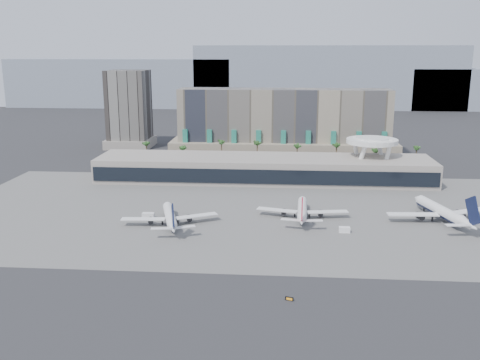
# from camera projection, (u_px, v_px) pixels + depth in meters

# --- Properties ---
(ground) EXTENTS (900.00, 900.00, 0.00)m
(ground) POSITION_uv_depth(u_px,v_px,m) (251.00, 262.00, 168.91)
(ground) COLOR #232326
(ground) RESTS_ON ground
(apron_pad) EXTENTS (260.00, 130.00, 0.06)m
(apron_pad) POSITION_uv_depth(u_px,v_px,m) (259.00, 211.00, 222.17)
(apron_pad) COLOR #5B5B59
(apron_pad) RESTS_ON ground
(mountain_ridge) EXTENTS (680.00, 60.00, 70.00)m
(mountain_ridge) POSITION_uv_depth(u_px,v_px,m) (299.00, 81.00, 614.90)
(mountain_ridge) COLOR gray
(mountain_ridge) RESTS_ON ground
(hotel) EXTENTS (140.00, 30.00, 42.00)m
(hotel) POSITION_uv_depth(u_px,v_px,m) (283.00, 130.00, 333.08)
(hotel) COLOR gray
(hotel) RESTS_ON ground
(office_tower) EXTENTS (30.00, 30.00, 52.00)m
(office_tower) POSITION_uv_depth(u_px,v_px,m) (129.00, 114.00, 364.34)
(office_tower) COLOR black
(office_tower) RESTS_ON ground
(terminal) EXTENTS (170.00, 32.50, 14.50)m
(terminal) POSITION_uv_depth(u_px,v_px,m) (264.00, 168.00, 273.74)
(terminal) COLOR #ADA498
(terminal) RESTS_ON ground
(saucer_structure) EXTENTS (26.00, 26.00, 21.89)m
(saucer_structure) POSITION_uv_depth(u_px,v_px,m) (372.00, 144.00, 272.72)
(saucer_structure) COLOR white
(saucer_structure) RESTS_ON ground
(palm_row) EXTENTS (157.80, 2.80, 13.10)m
(palm_row) POSITION_uv_depth(u_px,v_px,m) (278.00, 148.00, 306.32)
(palm_row) COLOR brown
(palm_row) RESTS_ON ground
(airliner_left) EXTENTS (36.16, 37.49, 13.26)m
(airliner_left) POSITION_uv_depth(u_px,v_px,m) (170.00, 217.00, 204.04)
(airliner_left) COLOR white
(airliner_left) RESTS_ON ground
(airliner_centre) EXTENTS (36.71, 37.83, 13.05)m
(airliner_centre) POSITION_uv_depth(u_px,v_px,m) (302.00, 210.00, 212.54)
(airliner_centre) COLOR white
(airliner_centre) RESTS_ON ground
(airliner_right) EXTENTS (42.58, 44.17, 15.58)m
(airliner_right) POSITION_uv_depth(u_px,v_px,m) (442.00, 212.00, 208.21)
(airliner_right) COLOR white
(airliner_right) RESTS_ON ground
(service_vehicle_a) EXTENTS (4.76, 2.43, 2.30)m
(service_vehicle_a) POSITION_uv_depth(u_px,v_px,m) (148.00, 216.00, 212.40)
(service_vehicle_a) COLOR white
(service_vehicle_a) RESTS_ON ground
(service_vehicle_b) EXTENTS (4.00, 2.30, 2.05)m
(service_vehicle_b) POSITION_uv_depth(u_px,v_px,m) (344.00, 230.00, 196.12)
(service_vehicle_b) COLOR white
(service_vehicle_b) RESTS_ON ground
(taxiway_sign) EXTENTS (2.26, 0.95, 1.03)m
(taxiway_sign) POSITION_uv_depth(u_px,v_px,m) (289.00, 299.00, 142.93)
(taxiway_sign) COLOR black
(taxiway_sign) RESTS_ON ground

